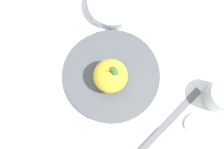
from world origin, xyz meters
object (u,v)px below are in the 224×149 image
Objects in this scene: dinner_plate at (112,75)px; side_bowl at (113,4)px; apple at (111,76)px; linen_napkin at (47,42)px; knife at (163,128)px; spoon at (187,126)px; cup at (222,96)px.

dinner_plate is 0.19m from side_bowl.
apple reaches higher than linen_napkin.
knife is at bearing -34.12° from linen_napkin.
dinner_plate is at bearing 148.39° from spoon.
linen_napkin is (-0.17, 0.09, -0.06)m from apple.
linen_napkin is (-0.16, -0.10, -0.02)m from side_bowl.
cup is 0.45m from linen_napkin.
dinner_plate is at bearing -25.61° from linen_napkin.
cup is at bearing -9.28° from dinner_plate.
side_bowl is 0.95× the size of spoon.
knife is at bearing -173.90° from spoon.
dinner_plate is 0.27m from cup.
apple is 0.20m from side_bowl.
apple is at bearing -88.52° from side_bowl.
knife is at bearing -39.63° from apple.
knife is at bearing -43.27° from dinner_plate.
cup is 0.16m from knife.
dinner_plate is at bearing -87.59° from side_bowl.
dinner_plate reaches higher than spoon.
side_bowl is 0.88× the size of linen_napkin.
apple is 0.65× the size of linen_napkin.
spoon is (0.20, -0.30, -0.02)m from side_bowl.
side_bowl is 0.36m from spoon.
linen_napkin is (-0.43, 0.13, -0.04)m from cup.
cup is 0.51× the size of linen_napkin.
linen_napkin is (-0.36, 0.20, -0.00)m from spoon.
spoon is at bearing 6.10° from knife.
cup is (0.26, -0.04, 0.03)m from dinner_plate.
apple is 0.74× the size of side_bowl.
dinner_plate is 0.18m from knife.
cup is at bearing -16.12° from linen_napkin.
linen_napkin is (-0.17, 0.08, -0.01)m from dinner_plate.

